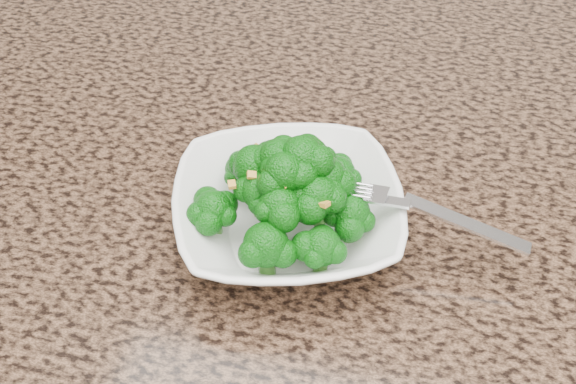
% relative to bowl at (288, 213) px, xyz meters
% --- Properties ---
extents(granite_counter, '(1.64, 1.04, 0.03)m').
position_rel_bowl_xyz_m(granite_counter, '(0.05, 0.08, -0.04)').
color(granite_counter, brown).
rests_on(granite_counter, cabinet).
extents(bowl, '(0.26, 0.26, 0.05)m').
position_rel_bowl_xyz_m(bowl, '(0.00, 0.00, 0.00)').
color(bowl, white).
rests_on(bowl, granite_counter).
extents(broccoli_pile, '(0.18, 0.18, 0.07)m').
position_rel_bowl_xyz_m(broccoli_pile, '(0.00, 0.00, 0.06)').
color(broccoli_pile, '#0B600B').
rests_on(broccoli_pile, bowl).
extents(garlic_topping, '(0.11, 0.11, 0.01)m').
position_rel_bowl_xyz_m(garlic_topping, '(0.00, 0.00, 0.10)').
color(garlic_topping, gold).
rests_on(garlic_topping, broccoli_pile).
extents(fork, '(0.18, 0.05, 0.01)m').
position_rel_bowl_xyz_m(fork, '(0.10, 0.00, 0.03)').
color(fork, silver).
rests_on(fork, bowl).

